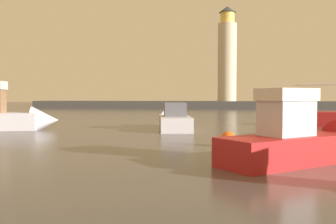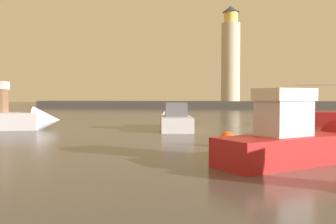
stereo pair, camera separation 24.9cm
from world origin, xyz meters
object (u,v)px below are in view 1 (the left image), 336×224
(lighthouse, at_px, (227,56))
(motorboat_3, at_px, (8,116))
(mooring_buoy, at_px, (228,139))
(motorboat_2, at_px, (310,141))
(motorboat_1, at_px, (174,120))

(lighthouse, bearing_deg, motorboat_3, -108.39)
(lighthouse, height_order, mooring_buoy, lighthouse)
(motorboat_2, height_order, mooring_buoy, motorboat_2)
(motorboat_3, bearing_deg, motorboat_2, -30.50)
(lighthouse, relative_size, motorboat_3, 2.45)
(motorboat_2, bearing_deg, lighthouse, 91.54)
(motorboat_2, xyz_separation_m, mooring_buoy, (-2.77, 3.50, -0.38))
(motorboat_3, bearing_deg, mooring_buoy, -24.85)
(lighthouse, xyz_separation_m, motorboat_3, (-16.00, -48.15, -8.91))
(lighthouse, distance_m, motorboat_3, 51.52)
(lighthouse, relative_size, motorboat_1, 2.40)
(motorboat_1, xyz_separation_m, motorboat_3, (-11.18, -2.68, 0.36))
(motorboat_2, relative_size, motorboat_3, 0.90)
(lighthouse, distance_m, motorboat_2, 59.24)
(lighthouse, bearing_deg, motorboat_2, -88.46)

